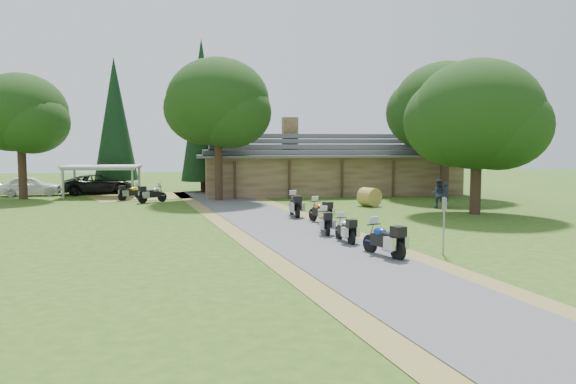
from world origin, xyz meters
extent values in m
plane|color=#2A4C15|center=(0.00, 0.00, 0.00)|extent=(120.00, 120.00, 0.00)
plane|color=#454547|center=(-0.50, 4.00, 0.00)|extent=(51.95, 51.95, 0.00)
imported|color=white|center=(-17.43, 24.98, 0.98)|extent=(3.25, 6.14, 1.95)
imported|color=black|center=(-12.51, 26.16, 1.16)|extent=(4.00, 6.52, 2.33)
imported|color=#2D3653|center=(11.06, 12.82, 0.94)|extent=(0.66, 0.64, 1.89)
imported|color=#2D3653|center=(10.35, 12.29, 1.05)|extent=(0.73, 0.66, 2.09)
cylinder|color=olive|center=(6.26, 13.70, 0.60)|extent=(1.57, 1.53, 1.21)
cone|color=black|center=(-4.16, 26.31, 6.33)|extent=(3.58, 3.58, 12.67)
cone|color=black|center=(-11.40, 28.46, 5.65)|extent=(3.62, 3.62, 11.29)
camera|label=1|loc=(-4.98, -21.00, 4.09)|focal=35.00mm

